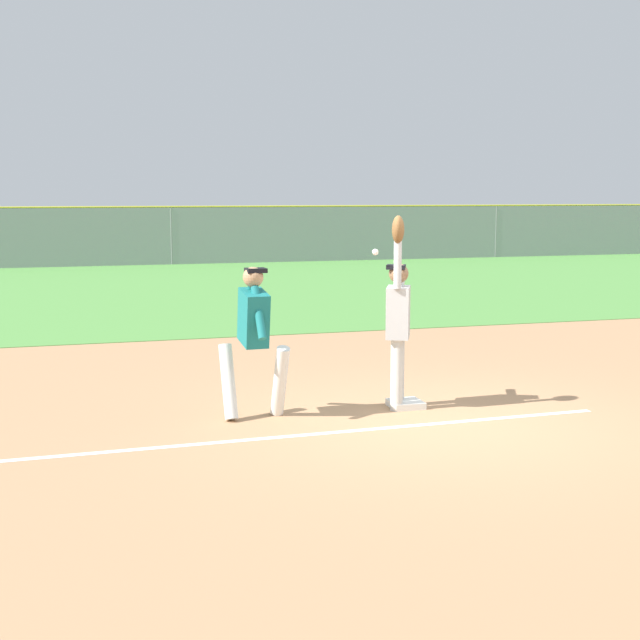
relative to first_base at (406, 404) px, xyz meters
The scene contains 11 objects.
ground_plane 0.69m from the first_base, 84.59° to the right, with size 72.89×72.89×0.00m, color tan.
outfield_grass 14.02m from the first_base, 89.73° to the left, with size 51.39×16.66×0.01m, color #549342.
chalk_foul_line 4.10m from the first_base, 167.32° to the right, with size 12.00×0.10×0.01m, color white.
first_base is the anchor object (origin of this frame).
fielder 1.09m from the first_base, 164.44° to the right, with size 0.48×0.86×2.28m.
runner 2.07m from the first_base, behind, with size 0.73×0.84×1.72m.
baseball 1.87m from the first_base, behind, with size 0.07×0.07×0.07m, color white.
outfield_fence 22.38m from the first_base, 89.83° to the left, with size 51.47×0.08×2.09m.
parked_car_green 25.73m from the first_base, 94.09° to the left, with size 4.50×2.31×1.25m.
parked_car_silver 26.16m from the first_base, 83.97° to the left, with size 4.42×2.16×1.25m.
parked_car_white 27.29m from the first_base, 72.96° to the left, with size 4.53×2.37×1.25m.
Camera 1 is at (-3.99, -8.91, 2.52)m, focal length 49.84 mm.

